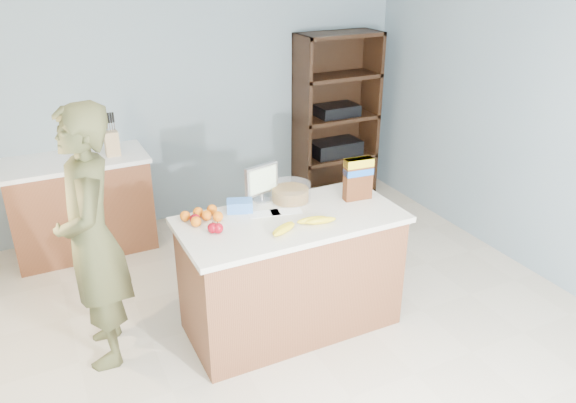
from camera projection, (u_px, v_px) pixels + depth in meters
name	position (u px, v px, depth m)	size (l,w,h in m)	color
floor	(310.00, 347.00, 4.01)	(4.50, 5.00, 0.02)	beige
walls	(314.00, 124.00, 3.32)	(4.52, 5.02, 2.51)	gray
counter_peninsula	(291.00, 277.00, 4.08)	(1.56, 0.76, 0.90)	brown
back_cabinet	(81.00, 205.00, 5.13)	(1.24, 0.62, 0.90)	brown
shelving_unit	(334.00, 119.00, 6.19)	(0.90, 0.40, 1.80)	black
person	(92.00, 240.00, 3.59)	(0.65, 0.43, 1.79)	#464626
knife_block	(112.00, 143.00, 4.98)	(0.12, 0.10, 0.31)	tan
envelopes	(275.00, 213.00, 3.94)	(0.39, 0.19, 0.00)	white
bananas	(300.00, 224.00, 3.73)	(0.50, 0.16, 0.05)	yellow
apples	(208.00, 225.00, 3.69)	(0.16, 0.27, 0.07)	maroon
oranges	(203.00, 215.00, 3.83)	(0.27, 0.20, 0.07)	orange
blue_carton	(240.00, 206.00, 3.95)	(0.18, 0.12, 0.08)	blue
salad_bowl	(290.00, 193.00, 4.11)	(0.30, 0.30, 0.13)	#267219
tv	(262.00, 181.00, 4.06)	(0.28, 0.12, 0.28)	silver
cereal_box	(358.00, 176.00, 4.08)	(0.22, 0.10, 0.32)	#592B14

